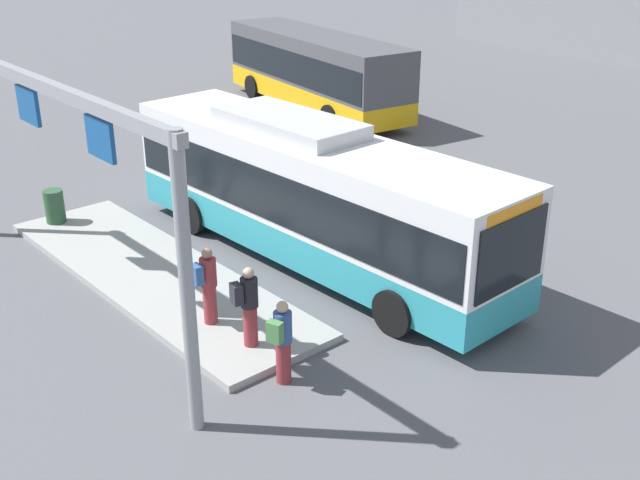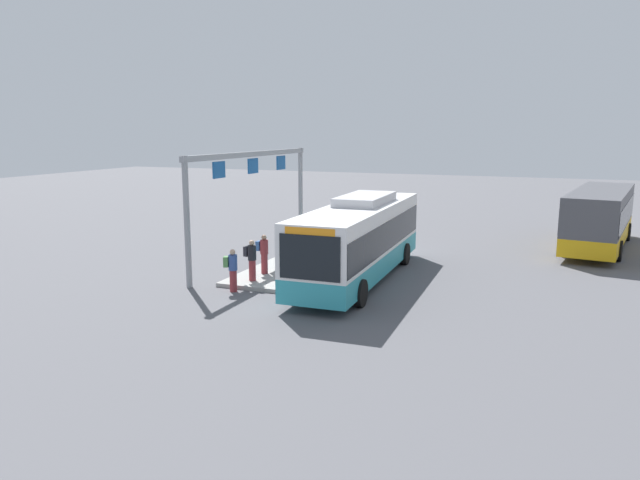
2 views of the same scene
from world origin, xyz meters
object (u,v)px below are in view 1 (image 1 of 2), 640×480
at_px(bus_main, 313,190).
at_px(bus_background_right, 316,67).
at_px(person_waiting_near, 282,340).
at_px(trash_bin, 55,206).
at_px(person_boarding, 248,305).
at_px(person_waiting_mid, 207,284).

distance_m(bus_main, bus_background_right, 14.59).
bearing_deg(bus_background_right, person_waiting_near, 145.89).
bearing_deg(trash_bin, person_boarding, 1.04).
distance_m(bus_main, person_boarding, 4.53).
bearing_deg(person_waiting_mid, bus_main, 20.22).
xyz_separation_m(person_waiting_mid, trash_bin, (-7.28, -0.05, -0.44)).
relative_size(bus_background_right, person_waiting_mid, 6.25).
distance_m(person_boarding, trash_bin, 8.54).
bearing_deg(person_boarding, trash_bin, 104.20).
xyz_separation_m(bus_main, trash_bin, (-6.08, -3.89, -1.20)).
distance_m(person_waiting_near, trash_bin, 9.78).
height_order(person_boarding, person_waiting_near, person_boarding).
bearing_deg(person_waiting_near, bus_main, 24.56).
xyz_separation_m(person_boarding, trash_bin, (-8.53, -0.15, -0.44)).
bearing_deg(person_waiting_near, trash_bin, 71.02).
bearing_deg(person_waiting_mid, bus_background_right, 44.96).
relative_size(person_waiting_near, person_waiting_mid, 1.00).
xyz_separation_m(bus_main, person_waiting_near, (3.70, -3.90, -0.92)).
distance_m(bus_main, trash_bin, 7.32).
distance_m(bus_background_right, person_waiting_mid, 18.16).
bearing_deg(bus_main, person_waiting_near, -48.01).
relative_size(bus_main, person_waiting_mid, 6.75).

